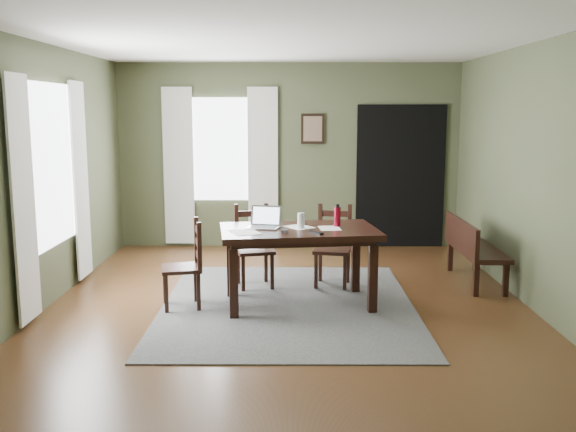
{
  "coord_description": "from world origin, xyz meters",
  "views": [
    {
      "loc": [
        0.03,
        -6.46,
        2.02
      ],
      "look_at": [
        0.0,
        0.3,
        0.9
      ],
      "focal_mm": 40.0,
      "sensor_mm": 36.0,
      "label": 1
    }
  ],
  "objects_px": {
    "water_bottle": "(337,216)",
    "laptop": "(265,222)",
    "chair_end": "(186,265)",
    "dining_table": "(299,238)",
    "chair_back_left": "(254,247)",
    "bench": "(471,245)",
    "chair_back_right": "(333,247)"
  },
  "relations": [
    {
      "from": "chair_end",
      "to": "chair_back_right",
      "type": "height_order",
      "value": "chair_back_right"
    },
    {
      "from": "chair_end",
      "to": "water_bottle",
      "type": "height_order",
      "value": "water_bottle"
    },
    {
      "from": "dining_table",
      "to": "bench",
      "type": "relative_size",
      "value": 1.28
    },
    {
      "from": "dining_table",
      "to": "water_bottle",
      "type": "bearing_deg",
      "value": 9.01
    },
    {
      "from": "dining_table",
      "to": "chair_back_right",
      "type": "xyz_separation_m",
      "value": [
        0.41,
        0.76,
        -0.26
      ]
    },
    {
      "from": "bench",
      "to": "dining_table",
      "type": "bearing_deg",
      "value": 113.22
    },
    {
      "from": "chair_back_left",
      "to": "chair_back_right",
      "type": "height_order",
      "value": "chair_back_left"
    },
    {
      "from": "dining_table",
      "to": "chair_back_right",
      "type": "height_order",
      "value": "chair_back_right"
    },
    {
      "from": "dining_table",
      "to": "chair_back_left",
      "type": "relative_size",
      "value": 1.83
    },
    {
      "from": "chair_end",
      "to": "chair_back_left",
      "type": "relative_size",
      "value": 0.97
    },
    {
      "from": "bench",
      "to": "laptop",
      "type": "bearing_deg",
      "value": 108.81
    },
    {
      "from": "chair_back_right",
      "to": "bench",
      "type": "relative_size",
      "value": 0.69
    },
    {
      "from": "chair_back_right",
      "to": "water_bottle",
      "type": "bearing_deg",
      "value": -79.17
    },
    {
      "from": "dining_table",
      "to": "bench",
      "type": "height_order",
      "value": "dining_table"
    },
    {
      "from": "chair_back_right",
      "to": "chair_end",
      "type": "bearing_deg",
      "value": -139.87
    },
    {
      "from": "laptop",
      "to": "water_bottle",
      "type": "xyz_separation_m",
      "value": [
        0.76,
        0.06,
        0.05
      ]
    },
    {
      "from": "dining_table",
      "to": "chair_end",
      "type": "height_order",
      "value": "chair_end"
    },
    {
      "from": "bench",
      "to": "chair_back_left",
      "type": "bearing_deg",
      "value": 93.66
    },
    {
      "from": "bench",
      "to": "laptop",
      "type": "height_order",
      "value": "laptop"
    },
    {
      "from": "chair_back_right",
      "to": "bench",
      "type": "distance_m",
      "value": 1.64
    },
    {
      "from": "chair_end",
      "to": "bench",
      "type": "distance_m",
      "value": 3.35
    },
    {
      "from": "water_bottle",
      "to": "chair_back_left",
      "type": "bearing_deg",
      "value": 147.06
    },
    {
      "from": "chair_end",
      "to": "laptop",
      "type": "xyz_separation_m",
      "value": [
        0.81,
        0.17,
        0.42
      ]
    },
    {
      "from": "chair_back_left",
      "to": "laptop",
      "type": "distance_m",
      "value": 0.78
    },
    {
      "from": "dining_table",
      "to": "chair_back_right",
      "type": "distance_m",
      "value": 0.9
    },
    {
      "from": "chair_back_left",
      "to": "chair_back_right",
      "type": "relative_size",
      "value": 1.01
    },
    {
      "from": "chair_end",
      "to": "laptop",
      "type": "distance_m",
      "value": 0.93
    },
    {
      "from": "water_bottle",
      "to": "bench",
      "type": "bearing_deg",
      "value": 24.79
    },
    {
      "from": "water_bottle",
      "to": "laptop",
      "type": "bearing_deg",
      "value": -175.45
    },
    {
      "from": "laptop",
      "to": "chair_back_left",
      "type": "bearing_deg",
      "value": 115.82
    },
    {
      "from": "chair_back_right",
      "to": "water_bottle",
      "type": "xyz_separation_m",
      "value": [
        -0.0,
        -0.64,
        0.46
      ]
    },
    {
      "from": "bench",
      "to": "water_bottle",
      "type": "height_order",
      "value": "water_bottle"
    }
  ]
}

